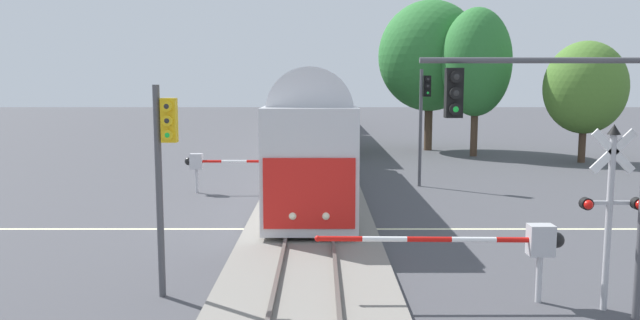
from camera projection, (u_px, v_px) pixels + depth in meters
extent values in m
plane|color=#47474C|center=(310.00, 229.00, 20.78)|extent=(220.00, 220.00, 0.00)
cube|color=beige|center=(310.00, 229.00, 20.78)|extent=(44.00, 0.20, 0.01)
cube|color=gray|center=(310.00, 227.00, 20.77)|extent=(4.40, 80.00, 0.18)
cube|color=#56514C|center=(289.00, 222.00, 20.75)|extent=(0.10, 80.00, 0.14)
cube|color=#56514C|center=(331.00, 222.00, 20.75)|extent=(0.10, 80.00, 0.14)
cube|color=silver|center=(312.00, 143.00, 27.49)|extent=(3.00, 18.96, 3.90)
cube|color=red|center=(309.00, 194.00, 18.13)|extent=(2.76, 0.08, 2.15)
cylinder|color=silver|center=(312.00, 103.00, 27.26)|extent=(2.76, 17.07, 2.76)
sphere|color=#F4F2CC|center=(292.00, 216.00, 18.21)|extent=(0.24, 0.24, 0.24)
sphere|color=#F4F2CC|center=(325.00, 216.00, 18.21)|extent=(0.24, 0.24, 0.24)
cube|color=silver|center=(316.00, 113.00, 49.18)|extent=(3.00, 23.04, 4.60)
cube|color=black|center=(334.00, 109.00, 49.14)|extent=(0.04, 20.74, 0.90)
cube|color=gold|center=(334.00, 127.00, 49.32)|extent=(0.04, 21.20, 0.36)
cube|color=silver|center=(317.00, 103.00, 72.93)|extent=(3.00, 23.04, 4.60)
cube|color=black|center=(329.00, 101.00, 72.90)|extent=(0.04, 20.74, 0.90)
cube|color=gold|center=(329.00, 113.00, 73.08)|extent=(0.04, 21.20, 0.36)
cylinder|color=#B7B7BC|center=(538.00, 279.00, 13.77)|extent=(0.14, 0.14, 1.10)
cube|color=#B7B7BC|center=(540.00, 240.00, 13.66)|extent=(0.56, 0.40, 0.70)
sphere|color=black|center=(556.00, 240.00, 13.66)|extent=(0.36, 0.36, 0.36)
cylinder|color=red|center=(518.00, 240.00, 13.66)|extent=(1.01, 0.12, 0.13)
cylinder|color=white|center=(473.00, 240.00, 13.66)|extent=(1.01, 0.12, 0.13)
cylinder|color=red|center=(429.00, 239.00, 13.66)|extent=(1.01, 0.12, 0.13)
cylinder|color=white|center=(384.00, 239.00, 13.66)|extent=(1.01, 0.12, 0.13)
cylinder|color=red|center=(339.00, 239.00, 13.65)|extent=(1.01, 0.12, 0.13)
sphere|color=red|center=(317.00, 239.00, 13.65)|extent=(0.14, 0.14, 0.14)
cylinder|color=#B2B2B7|center=(608.00, 224.00, 13.14)|extent=(0.14, 0.14, 3.86)
cube|color=white|center=(613.00, 151.00, 12.93)|extent=(0.98, 0.05, 0.98)
cube|color=white|center=(613.00, 151.00, 12.93)|extent=(0.98, 0.05, 0.98)
cube|color=#B2B2B7|center=(609.00, 203.00, 13.09)|extent=(1.10, 0.08, 0.08)
cylinder|color=black|center=(586.00, 204.00, 12.99)|extent=(0.26, 0.18, 0.26)
cylinder|color=black|center=(637.00, 204.00, 12.99)|extent=(0.26, 0.18, 0.26)
sphere|color=red|center=(588.00, 205.00, 12.89)|extent=(0.20, 0.20, 0.20)
sphere|color=red|center=(639.00, 205.00, 12.89)|extent=(0.20, 0.20, 0.20)
cone|color=black|center=(614.00, 129.00, 12.89)|extent=(0.28, 0.28, 0.22)
cylinder|color=#B7B7BC|center=(196.00, 181.00, 27.65)|extent=(0.14, 0.14, 1.10)
cube|color=#B7B7BC|center=(196.00, 161.00, 27.54)|extent=(0.56, 0.40, 0.70)
sphere|color=black|center=(188.00, 161.00, 27.54)|extent=(0.36, 0.36, 0.36)
cylinder|color=red|center=(208.00, 161.00, 27.54)|extent=(1.14, 0.12, 0.12)
cylinder|color=white|center=(234.00, 161.00, 27.54)|extent=(1.14, 0.12, 0.12)
cylinder|color=red|center=(259.00, 161.00, 27.54)|extent=(1.14, 0.12, 0.12)
cylinder|color=white|center=(284.00, 161.00, 27.54)|extent=(1.14, 0.12, 0.12)
cylinder|color=red|center=(309.00, 161.00, 27.54)|extent=(1.14, 0.12, 0.12)
sphere|color=red|center=(322.00, 161.00, 27.54)|extent=(0.14, 0.14, 0.14)
cylinder|color=#4C4C51|center=(159.00, 193.00, 13.92)|extent=(0.16, 0.16, 4.93)
cube|color=gold|center=(169.00, 120.00, 13.71)|extent=(0.34, 0.26, 1.00)
sphere|color=#262626|center=(167.00, 106.00, 13.52)|extent=(0.20, 0.20, 0.20)
cylinder|color=gold|center=(166.00, 106.00, 13.49)|extent=(0.24, 0.10, 0.24)
sphere|color=#262626|center=(167.00, 121.00, 13.56)|extent=(0.20, 0.20, 0.20)
cylinder|color=gold|center=(167.00, 121.00, 13.53)|extent=(0.24, 0.10, 0.24)
sphere|color=green|center=(168.00, 135.00, 13.60)|extent=(0.20, 0.20, 0.20)
cylinder|color=gold|center=(167.00, 135.00, 13.57)|extent=(0.24, 0.10, 0.24)
cylinder|color=#4C4C51|center=(536.00, 60.00, 12.15)|extent=(4.67, 0.12, 0.12)
cube|color=black|center=(453.00, 93.00, 12.23)|extent=(0.34, 0.26, 1.00)
sphere|color=#262626|center=(455.00, 77.00, 12.04)|extent=(0.20, 0.20, 0.20)
cylinder|color=black|center=(456.00, 77.00, 12.01)|extent=(0.24, 0.10, 0.24)
sphere|color=#262626|center=(455.00, 93.00, 12.08)|extent=(0.20, 0.20, 0.20)
cylinder|color=black|center=(455.00, 93.00, 12.05)|extent=(0.24, 0.10, 0.24)
sphere|color=green|center=(454.00, 109.00, 12.12)|extent=(0.20, 0.20, 0.20)
cylinder|color=black|center=(455.00, 109.00, 12.09)|extent=(0.24, 0.10, 0.24)
cylinder|color=#4C4C51|center=(420.00, 128.00, 29.16)|extent=(0.16, 0.16, 5.64)
cube|color=black|center=(427.00, 86.00, 28.91)|extent=(0.34, 0.26, 1.00)
sphere|color=#262626|center=(427.00, 79.00, 28.72)|extent=(0.20, 0.20, 0.20)
cylinder|color=black|center=(427.00, 79.00, 28.69)|extent=(0.24, 0.10, 0.24)
sphere|color=#262626|center=(427.00, 86.00, 28.76)|extent=(0.20, 0.20, 0.20)
cylinder|color=black|center=(427.00, 86.00, 28.73)|extent=(0.24, 0.10, 0.24)
sphere|color=green|center=(427.00, 93.00, 28.80)|extent=(0.20, 0.20, 0.20)
cylinder|color=black|center=(427.00, 93.00, 28.77)|extent=(0.24, 0.10, 0.24)
cylinder|color=#4C3828|center=(474.00, 130.00, 41.67)|extent=(0.48, 0.48, 3.66)
ellipsoid|color=#2D7533|center=(476.00, 62.00, 41.10)|extent=(4.74, 4.74, 7.32)
cylinder|color=#4C3828|center=(428.00, 124.00, 45.40)|extent=(0.59, 0.59, 3.96)
ellipsoid|color=#2D7533|center=(429.00, 56.00, 44.78)|extent=(7.59, 7.59, 8.11)
cylinder|color=#4C3828|center=(582.00, 142.00, 38.31)|extent=(0.44, 0.44, 2.55)
ellipsoid|color=#4C7A2D|center=(585.00, 88.00, 37.88)|extent=(5.04, 5.04, 5.77)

